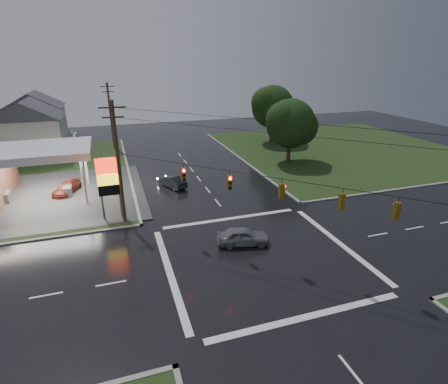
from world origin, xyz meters
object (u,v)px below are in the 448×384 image
object	(u,v)px
tree_ne_far	(273,107)
car_pump	(67,188)
car_crossing	(243,236)
utility_pole_n	(111,115)
house_near	(30,129)
house_far	(36,116)
car_north	(172,181)
tree_ne_near	(291,124)
pylon_sign	(109,178)
utility_pole_nw	(118,162)

from	to	relation	value
tree_ne_far	car_pump	world-z (taller)	tree_ne_far
car_crossing	utility_pole_n	bearing A→B (deg)	27.78
utility_pole_n	car_crossing	xyz separation A→B (m)	(8.90, -35.85, -4.75)
utility_pole_n	house_near	world-z (taller)	utility_pole_n
utility_pole_n	car_pump	distance (m)	20.53
utility_pole_n	house_far	bearing A→B (deg)	141.23
car_crossing	car_north	bearing A→B (deg)	25.20
utility_pole_n	tree_ne_near	world-z (taller)	utility_pole_n
pylon_sign	utility_pole_nw	world-z (taller)	utility_pole_nw
house_near	car_north	xyz separation A→B (m)	(17.33, -18.81, -3.74)
tree_ne_near	tree_ne_far	distance (m)	12.39
car_crossing	pylon_sign	bearing A→B (deg)	63.68
car_pump	utility_pole_nw	bearing A→B (deg)	-34.67
car_north	car_crossing	size ratio (longest dim) A/B	0.96
house_far	tree_ne_near	size ratio (longest dim) A/B	1.23
pylon_sign	house_far	xyz separation A→B (m)	(-11.45, 37.50, 0.39)
tree_ne_far	pylon_sign	bearing A→B (deg)	-139.65
utility_pole_nw	utility_pole_n	bearing A→B (deg)	90.00
tree_ne_near	tree_ne_far	bearing A→B (deg)	75.93
utility_pole_n	car_pump	bearing A→B (deg)	-106.57
tree_ne_near	car_pump	size ratio (longest dim) A/B	2.08
pylon_sign	tree_ne_far	size ratio (longest dim) A/B	0.61
utility_pole_n	house_near	size ratio (longest dim) A/B	0.95
utility_pole_nw	utility_pole_n	xyz separation A→B (m)	(0.00, 28.50, -0.25)
tree_ne_far	car_crossing	bearing A→B (deg)	-119.14
pylon_sign	car_pump	xyz separation A→B (m)	(-4.69, 8.38, -3.39)
house_near	car_pump	size ratio (longest dim) A/B	2.57
utility_pole_nw	tree_ne_far	size ratio (longest dim) A/B	1.12
tree_ne_near	car_crossing	xyz separation A→B (m)	(-14.74, -19.85, -4.84)
car_pump	tree_ne_far	bearing A→B (deg)	49.15
house_far	house_near	bearing A→B (deg)	-85.24
car_north	car_pump	world-z (taller)	car_north
utility_pole_n	house_near	xyz separation A→B (m)	(-11.45, -2.00, -1.06)
tree_ne_far	car_pump	bearing A→B (deg)	-154.95
utility_pole_nw	house_far	bearing A→B (deg)	107.92
car_north	car_pump	size ratio (longest dim) A/B	0.94
utility_pole_nw	car_north	xyz separation A→B (m)	(5.88, 7.69, -5.05)
utility_pole_n	tree_ne_far	world-z (taller)	utility_pole_n
car_crossing	house_near	bearing A→B (deg)	44.85
utility_pole_nw	tree_ne_far	bearing A→B (deg)	42.59
tree_ne_far	car_north	size ratio (longest dim) A/B	2.42
house_far	tree_ne_far	bearing A→B (deg)	-19.71
pylon_sign	car_north	bearing A→B (deg)	44.24
house_far	car_pump	distance (m)	30.13
house_far	tree_ne_near	bearing A→B (deg)	-35.77
pylon_sign	car_north	size ratio (longest dim) A/B	1.48
house_far	car_north	distance (m)	36.04
utility_pole_n	car_north	bearing A→B (deg)	-74.23
utility_pole_nw	utility_pole_n	distance (m)	28.50
tree_ne_near	tree_ne_far	world-z (taller)	tree_ne_far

